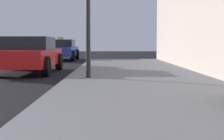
{
  "coord_description": "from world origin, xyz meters",
  "views": [
    {
      "loc": [
        3.15,
        -2.74,
        1.04
      ],
      "look_at": [
        3.2,
        4.05,
        0.48
      ],
      "focal_mm": 52.38,
      "sensor_mm": 36.0,
      "label": 1
    }
  ],
  "objects": [
    {
      "name": "car_red",
      "position": [
        0.28,
        8.8,
        0.65
      ],
      "size": [
        1.99,
        4.14,
        1.27
      ],
      "rotation": [
        0.0,
        0.0,
        3.14
      ],
      "color": "red",
      "rests_on": "ground_plane"
    },
    {
      "name": "car_blue",
      "position": [
        0.1,
        17.54,
        0.65
      ],
      "size": [
        2.04,
        4.22,
        1.43
      ],
      "rotation": [
        0.0,
        0.0,
        3.14
      ],
      "color": "#233899",
      "rests_on": "ground_plane"
    }
  ]
}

